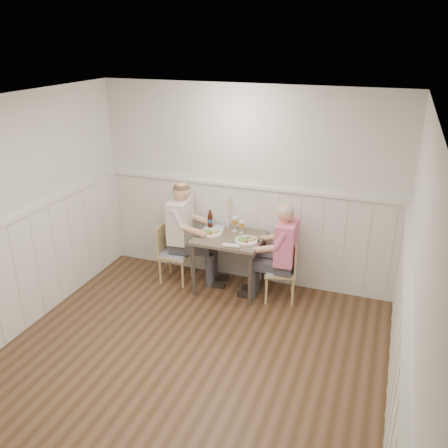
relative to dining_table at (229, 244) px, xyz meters
The scene contains 16 objects.
ground_plane 1.95m from the dining_table, 87.12° to the right, with size 4.50×4.50×0.00m, color #432D19.
room_shell 2.04m from the dining_table, 87.12° to the right, with size 4.04×4.54×2.60m.
wainscot 1.16m from the dining_table, 85.41° to the right, with size 4.00×4.49×1.34m.
dining_table is the anchor object (origin of this frame).
chair_right 0.76m from the dining_table, ahead, with size 0.46×0.46×0.80m.
chair_left 0.83m from the dining_table, behind, with size 0.39×0.39×0.81m.
man_in_pink 0.71m from the dining_table, ahead, with size 0.61×0.42×1.31m.
diner_cream 0.66m from the dining_table, behind, with size 0.69×0.48×1.41m.
plate_man 0.28m from the dining_table, 14.70° to the right, with size 0.30×0.30×0.08m.
plate_diner 0.30m from the dining_table, behind, with size 0.29×0.29×0.07m.
beer_glass_a 0.30m from the dining_table, 58.22° to the left, with size 0.07×0.07×0.16m.
beer_glass_b 0.31m from the dining_table, 88.45° to the left, with size 0.08×0.08×0.20m.
beer_bottle 0.46m from the dining_table, 148.77° to the left, with size 0.07×0.07×0.24m.
rolled_napkin 0.35m from the dining_table, 66.54° to the right, with size 0.22×0.07×0.05m.
grass_vase 0.45m from the dining_table, 113.07° to the left, with size 0.05×0.05×0.44m.
gingham_mat 0.37m from the dining_table, 143.82° to the left, with size 0.31×0.27×0.01m.
Camera 1 is at (1.74, -3.36, 3.17)m, focal length 38.00 mm.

